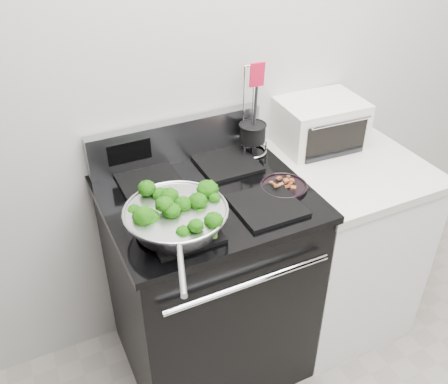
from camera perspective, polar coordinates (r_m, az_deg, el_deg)
back_wall at (r=2.13m, az=1.56°, el=15.35°), size 4.00×0.02×2.70m
gas_range at (r=2.23m, az=-1.79°, el=-10.12°), size 0.79×0.69×1.13m
counter at (r=2.52m, az=12.68°, el=-5.61°), size 0.62×0.68×0.92m
skillet at (r=1.72m, az=-5.49°, el=-2.94°), size 0.37×0.56×0.08m
broccoli_pile at (r=1.71m, az=-5.53°, el=-2.36°), size 0.29×0.29×0.10m
bacon_plate at (r=1.97m, az=6.85°, el=0.90°), size 0.19×0.19×0.04m
utensil_holder at (r=2.17m, az=3.26°, el=6.22°), size 0.13×0.13×0.41m
toaster_oven at (r=2.33m, az=10.88°, el=7.75°), size 0.38×0.30×0.21m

